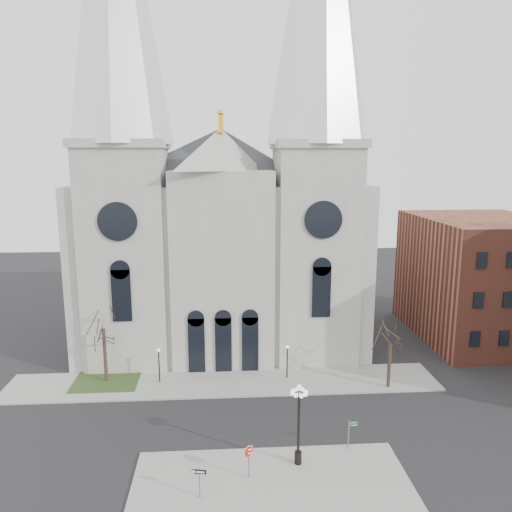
{
  "coord_description": "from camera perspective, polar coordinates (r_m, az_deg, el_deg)",
  "views": [
    {
      "loc": [
        0.02,
        -32.52,
        20.71
      ],
      "look_at": [
        2.8,
        8.0,
        12.69
      ],
      "focal_mm": 35.0,
      "sensor_mm": 36.0,
      "label": 1
    }
  ],
  "objects": [
    {
      "name": "ground",
      "position": [
        38.56,
        -3.59,
        -21.35
      ],
      "size": [
        160.0,
        160.0,
        0.0
      ],
      "primitive_type": "plane",
      "color": "black",
      "rests_on": "ground"
    },
    {
      "name": "sidewalk_near",
      "position": [
        34.53,
        2.0,
        -25.55
      ],
      "size": [
        18.0,
        10.0,
        0.14
      ],
      "primitive_type": "cube",
      "color": "gray",
      "rests_on": "ground"
    },
    {
      "name": "sidewalk_far",
      "position": [
        48.17,
        -3.69,
        -14.23
      ],
      "size": [
        40.0,
        6.0,
        0.14
      ],
      "primitive_type": "cube",
      "color": "gray",
      "rests_on": "ground"
    },
    {
      "name": "grass_patch",
      "position": [
        50.29,
        -16.7,
        -13.54
      ],
      "size": [
        6.0,
        5.0,
        0.18
      ],
      "primitive_type": "cube",
      "color": "#27401B",
      "rests_on": "ground"
    },
    {
      "name": "cathedral",
      "position": [
        55.42,
        -3.99,
        8.83
      ],
      "size": [
        33.0,
        26.66,
        54.0
      ],
      "color": "#9D9B92",
      "rests_on": "ground"
    },
    {
      "name": "bg_building_brick",
      "position": [
        63.71,
        24.27,
        -2.27
      ],
      "size": [
        14.0,
        18.0,
        14.0
      ],
      "primitive_type": "cube",
      "color": "brown",
      "rests_on": "ground"
    },
    {
      "name": "tree_left",
      "position": [
        48.29,
        -17.06,
        -7.6
      ],
      "size": [
        3.2,
        3.2,
        7.5
      ],
      "color": "black",
      "rests_on": "ground"
    },
    {
      "name": "tree_right",
      "position": [
        47.04,
        15.12,
        -9.44
      ],
      "size": [
        3.2,
        3.2,
        6.0
      ],
      "color": "black",
      "rests_on": "ground"
    },
    {
      "name": "ped_lamp_left",
      "position": [
        48.08,
        -11.04,
        -11.53
      ],
      "size": [
        0.32,
        0.32,
        3.26
      ],
      "color": "black",
      "rests_on": "sidewalk_far"
    },
    {
      "name": "ped_lamp_right",
      "position": [
        48.08,
        3.59,
        -11.33
      ],
      "size": [
        0.32,
        0.32,
        3.26
      ],
      "color": "black",
      "rests_on": "sidewalk_far"
    },
    {
      "name": "stop_sign",
      "position": [
        34.79,
        -0.85,
        -21.74
      ],
      "size": [
        0.82,
        0.25,
        2.33
      ],
      "rotation": [
        0.0,
        0.0,
        0.27
      ],
      "color": "slate",
      "rests_on": "sidewalk_near"
    },
    {
      "name": "globe_lamp",
      "position": [
        35.23,
        4.92,
        -17.61
      ],
      "size": [
        1.41,
        1.41,
        5.79
      ],
      "rotation": [
        0.0,
        0.0,
        0.14
      ],
      "color": "black",
      "rests_on": "sidewalk_near"
    },
    {
      "name": "one_way_sign",
      "position": [
        33.51,
        -6.49,
        -23.84
      ],
      "size": [
        0.88,
        0.19,
        2.03
      ],
      "rotation": [
        0.0,
        0.0,
        -0.17
      ],
      "color": "slate",
      "rests_on": "sidewalk_near"
    },
    {
      "name": "street_name_sign",
      "position": [
        38.4,
        10.66,
        -19.17
      ],
      "size": [
        0.7,
        0.09,
        2.2
      ],
      "rotation": [
        0.0,
        0.0,
        0.05
      ],
      "color": "slate",
      "rests_on": "sidewalk_near"
    }
  ]
}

